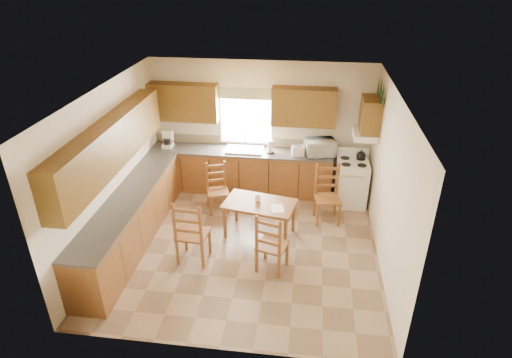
# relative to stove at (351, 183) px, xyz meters

# --- Properties ---
(floor) EXTENTS (4.50, 4.50, 0.00)m
(floor) POSITION_rel_stove_xyz_m (-1.88, -1.67, -0.45)
(floor) COLOR #927559
(floor) RESTS_ON ground
(ceiling) EXTENTS (4.50, 4.50, 0.00)m
(ceiling) POSITION_rel_stove_xyz_m (-1.88, -1.67, 2.25)
(ceiling) COLOR olive
(ceiling) RESTS_ON floor
(wall_left) EXTENTS (4.50, 4.50, 0.00)m
(wall_left) POSITION_rel_stove_xyz_m (-4.13, -1.67, 0.90)
(wall_left) COLOR beige
(wall_left) RESTS_ON floor
(wall_right) EXTENTS (4.50, 4.50, 0.00)m
(wall_right) POSITION_rel_stove_xyz_m (0.37, -1.67, 0.90)
(wall_right) COLOR beige
(wall_right) RESTS_ON floor
(wall_back) EXTENTS (4.50, 4.50, 0.00)m
(wall_back) POSITION_rel_stove_xyz_m (-1.88, 0.58, 0.90)
(wall_back) COLOR beige
(wall_back) RESTS_ON floor
(wall_front) EXTENTS (4.50, 4.50, 0.00)m
(wall_front) POSITION_rel_stove_xyz_m (-1.88, -3.92, 0.90)
(wall_front) COLOR beige
(wall_front) RESTS_ON floor
(lower_cab_back) EXTENTS (3.75, 0.60, 0.88)m
(lower_cab_back) POSITION_rel_stove_xyz_m (-2.25, 0.28, -0.01)
(lower_cab_back) COLOR brown
(lower_cab_back) RESTS_ON floor
(lower_cab_left) EXTENTS (0.60, 3.60, 0.88)m
(lower_cab_left) POSITION_rel_stove_xyz_m (-3.83, -1.82, -0.01)
(lower_cab_left) COLOR brown
(lower_cab_left) RESTS_ON floor
(counter_back) EXTENTS (3.75, 0.63, 0.04)m
(counter_back) POSITION_rel_stove_xyz_m (-2.25, 0.28, 0.45)
(counter_back) COLOR #494440
(counter_back) RESTS_ON lower_cab_back
(counter_left) EXTENTS (0.63, 3.60, 0.04)m
(counter_left) POSITION_rel_stove_xyz_m (-3.83, -1.82, 0.45)
(counter_left) COLOR #494440
(counter_left) RESTS_ON lower_cab_left
(backsplash) EXTENTS (3.75, 0.01, 0.18)m
(backsplash) POSITION_rel_stove_xyz_m (-2.25, 0.57, 0.56)
(backsplash) COLOR #8A775C
(backsplash) RESTS_ON counter_back
(upper_cab_back_left) EXTENTS (1.41, 0.33, 0.75)m
(upper_cab_back_left) POSITION_rel_stove_xyz_m (-3.43, 0.41, 1.40)
(upper_cab_back_left) COLOR brown
(upper_cab_back_left) RESTS_ON wall_back
(upper_cab_back_right) EXTENTS (1.25, 0.33, 0.75)m
(upper_cab_back_right) POSITION_rel_stove_xyz_m (-1.02, 0.41, 1.40)
(upper_cab_back_right) COLOR brown
(upper_cab_back_right) RESTS_ON wall_back
(upper_cab_left) EXTENTS (0.33, 3.60, 0.75)m
(upper_cab_left) POSITION_rel_stove_xyz_m (-3.96, -1.82, 1.40)
(upper_cab_left) COLOR brown
(upper_cab_left) RESTS_ON wall_left
(upper_cab_stove) EXTENTS (0.33, 0.62, 0.62)m
(upper_cab_stove) POSITION_rel_stove_xyz_m (0.20, -0.02, 1.45)
(upper_cab_stove) COLOR brown
(upper_cab_stove) RESTS_ON wall_right
(range_hood) EXTENTS (0.44, 0.62, 0.12)m
(range_hood) POSITION_rel_stove_xyz_m (0.15, -0.02, 1.07)
(range_hood) COLOR silver
(range_hood) RESTS_ON wall_right
(window_frame) EXTENTS (1.13, 0.02, 1.18)m
(window_frame) POSITION_rel_stove_xyz_m (-2.18, 0.55, 1.10)
(window_frame) COLOR silver
(window_frame) RESTS_ON wall_back
(window_pane) EXTENTS (1.05, 0.01, 1.10)m
(window_pane) POSITION_rel_stove_xyz_m (-2.18, 0.54, 1.10)
(window_pane) COLOR white
(window_pane) RESTS_ON wall_back
(window_valance) EXTENTS (1.19, 0.01, 0.24)m
(window_valance) POSITION_rel_stove_xyz_m (-2.18, 0.52, 1.60)
(window_valance) COLOR #4A6A3A
(window_valance) RESTS_ON wall_back
(sink_basin) EXTENTS (0.75, 0.45, 0.04)m
(sink_basin) POSITION_rel_stove_xyz_m (-2.18, 0.28, 0.49)
(sink_basin) COLOR silver
(sink_basin) RESTS_ON counter_back
(pine_decal_a) EXTENTS (0.22, 0.22, 0.36)m
(pine_decal_a) POSITION_rel_stove_xyz_m (0.33, -0.34, 1.93)
(pine_decal_a) COLOR #193D1F
(pine_decal_a) RESTS_ON wall_right
(pine_decal_b) EXTENTS (0.22, 0.22, 0.36)m
(pine_decal_b) POSITION_rel_stove_xyz_m (0.33, -0.02, 1.97)
(pine_decal_b) COLOR #193D1F
(pine_decal_b) RESTS_ON wall_right
(pine_decal_c) EXTENTS (0.22, 0.22, 0.36)m
(pine_decal_c) POSITION_rel_stove_xyz_m (0.33, 0.30, 1.93)
(pine_decal_c) COLOR #193D1F
(pine_decal_c) RESTS_ON wall_right
(stove) EXTENTS (0.62, 0.64, 0.91)m
(stove) POSITION_rel_stove_xyz_m (0.00, 0.00, 0.00)
(stove) COLOR silver
(stove) RESTS_ON floor
(coffeemaker) EXTENTS (0.29, 0.32, 0.36)m
(coffeemaker) POSITION_rel_stove_xyz_m (-3.79, 0.26, 0.65)
(coffeemaker) COLOR silver
(coffeemaker) RESTS_ON counter_back
(paper_towel) EXTENTS (0.15, 0.15, 0.26)m
(paper_towel) POSITION_rel_stove_xyz_m (-1.64, 0.24, 0.60)
(paper_towel) COLOR white
(paper_towel) RESTS_ON counter_back
(toaster) EXTENTS (0.27, 0.20, 0.20)m
(toaster) POSITION_rel_stove_xyz_m (-1.09, 0.18, 0.56)
(toaster) COLOR silver
(toaster) RESTS_ON counter_back
(microwave) EXTENTS (0.62, 0.52, 0.32)m
(microwave) POSITION_rel_stove_xyz_m (-0.66, 0.25, 0.63)
(microwave) COLOR silver
(microwave) RESTS_ON counter_back
(dining_table) EXTENTS (1.33, 0.92, 0.65)m
(dining_table) POSITION_rel_stove_xyz_m (-1.67, -1.32, -0.13)
(dining_table) COLOR brown
(dining_table) RESTS_ON floor
(chair_near_left) EXTENTS (0.51, 0.49, 1.14)m
(chair_near_left) POSITION_rel_stove_xyz_m (-2.66, -2.16, 0.12)
(chair_near_left) COLOR brown
(chair_near_left) RESTS_ON floor
(chair_near_right) EXTENTS (0.54, 0.53, 1.04)m
(chair_near_right) POSITION_rel_stove_xyz_m (-1.36, -2.24, 0.07)
(chair_near_right) COLOR brown
(chair_near_right) RESTS_ON floor
(chair_far_left) EXTENTS (0.51, 0.50, 0.97)m
(chair_far_left) POSITION_rel_stove_xyz_m (-2.58, -0.60, 0.03)
(chair_far_left) COLOR brown
(chair_far_left) RESTS_ON floor
(chair_far_right) EXTENTS (0.52, 0.50, 1.09)m
(chair_far_right) POSITION_rel_stove_xyz_m (-0.48, -0.72, 0.09)
(chair_far_right) COLOR brown
(chair_far_right) RESTS_ON floor
(table_paper) EXTENTS (0.27, 0.33, 0.00)m
(table_paper) POSITION_rel_stove_xyz_m (-1.35, -1.45, 0.20)
(table_paper) COLOR white
(table_paper) RESTS_ON dining_table
(table_card) EXTENTS (0.10, 0.03, 0.13)m
(table_card) POSITION_rel_stove_xyz_m (-1.71, -1.26, 0.26)
(table_card) COLOR white
(table_card) RESTS_ON dining_table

